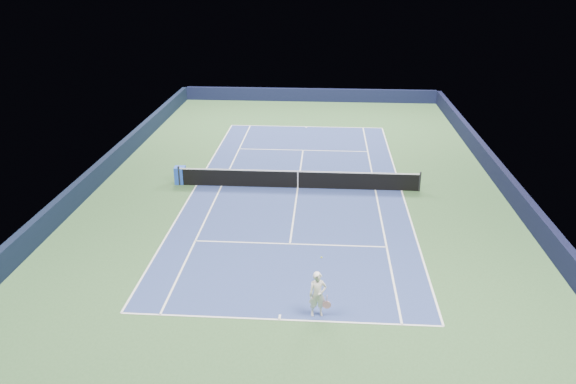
{
  "coord_description": "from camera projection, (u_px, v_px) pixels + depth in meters",
  "views": [
    {
      "loc": [
        1.38,
        -27.7,
        11.29
      ],
      "look_at": [
        -0.32,
        -3.0,
        1.0
      ],
      "focal_mm": 35.0,
      "sensor_mm": 36.0,
      "label": 1
    }
  ],
  "objects": [
    {
      "name": "wall_right",
      "position": [
        506.0,
        184.0,
        29.04
      ],
      "size": [
        0.35,
        40.0,
        1.1
      ],
      "primitive_type": "cube",
      "color": "black",
      "rests_on": "ground"
    },
    {
      "name": "baseline_far",
      "position": [
        306.0,
        127.0,
        40.88
      ],
      "size": [
        10.97,
        0.08,
        0.0
      ],
      "primitive_type": "cube",
      "color": "white",
      "rests_on": "ground"
    },
    {
      "name": "tennis_net",
      "position": [
        298.0,
        179.0,
        29.74
      ],
      "size": [
        12.9,
        0.1,
        1.07
      ],
      "color": "black",
      "rests_on": "ground"
    },
    {
      "name": "court_surface",
      "position": [
        298.0,
        188.0,
        29.94
      ],
      "size": [
        10.97,
        23.77,
        0.01
      ],
      "primitive_type": "cube",
      "color": "navy",
      "rests_on": "ground"
    },
    {
      "name": "service_line_near",
      "position": [
        290.0,
        244.0,
        24.04
      ],
      "size": [
        8.23,
        0.08,
        0.0
      ],
      "primitive_type": "cube",
      "color": "white",
      "rests_on": "ground"
    },
    {
      "name": "sideline_doubles_left",
      "position": [
        196.0,
        185.0,
        30.28
      ],
      "size": [
        0.08,
        23.77,
        0.0
      ],
      "primitive_type": "cube",
      "color": "white",
      "rests_on": "ground"
    },
    {
      "name": "center_mark_near",
      "position": [
        280.0,
        317.0,
        19.12
      ],
      "size": [
        0.08,
        0.3,
        0.0
      ],
      "primitive_type": "cube",
      "color": "white",
      "rests_on": "ground"
    },
    {
      "name": "tennis_player",
      "position": [
        318.0,
        294.0,
        18.93
      ],
      "size": [
        0.8,
        1.29,
        1.72
      ],
      "color": "white",
      "rests_on": "ground"
    },
    {
      "name": "ground",
      "position": [
        298.0,
        188.0,
        29.94
      ],
      "size": [
        40.0,
        40.0,
        0.0
      ],
      "primitive_type": "plane",
      "color": "#2F512C",
      "rests_on": "ground"
    },
    {
      "name": "center_mark_far",
      "position": [
        306.0,
        127.0,
        40.75
      ],
      "size": [
        0.08,
        0.3,
        0.0
      ],
      "primitive_type": "cube",
      "color": "white",
      "rests_on": "ground"
    },
    {
      "name": "baseline_near",
      "position": [
        279.0,
        320.0,
        18.99
      ],
      "size": [
        10.97,
        0.08,
        0.0
      ],
      "primitive_type": "cube",
      "color": "white",
      "rests_on": "ground"
    },
    {
      "name": "wall_left",
      "position": [
        99.0,
        173.0,
        30.41
      ],
      "size": [
        0.35,
        40.0,
        1.1
      ],
      "primitive_type": "cube",
      "color": "black",
      "rests_on": "ground"
    },
    {
      "name": "sideline_doubles_right",
      "position": [
        401.0,
        190.0,
        29.59
      ],
      "size": [
        0.08,
        23.77,
        0.0
      ],
      "primitive_type": "cube",
      "color": "white",
      "rests_on": "ground"
    },
    {
      "name": "center_service_line",
      "position": [
        298.0,
        188.0,
        29.93
      ],
      "size": [
        0.08,
        12.8,
        0.0
      ],
      "primitive_type": "cube",
      "color": "white",
      "rests_on": "ground"
    },
    {
      "name": "sideline_singles_left",
      "position": [
        222.0,
        186.0,
        30.2
      ],
      "size": [
        0.08,
        23.77,
        0.0
      ],
      "primitive_type": "cube",
      "color": "white",
      "rests_on": "ground"
    },
    {
      "name": "wall_far",
      "position": [
        310.0,
        95.0,
        47.99
      ],
      "size": [
        22.0,
        0.35,
        1.1
      ],
      "primitive_type": "cube",
      "color": "black",
      "rests_on": "ground"
    },
    {
      "name": "sponsor_cube",
      "position": [
        180.0,
        175.0,
        30.38
      ],
      "size": [
        0.64,
        0.57,
        0.95
      ],
      "color": "blue",
      "rests_on": "ground"
    },
    {
      "name": "service_line_far",
      "position": [
        303.0,
        150.0,
        35.83
      ],
      "size": [
        8.23,
        0.08,
        0.0
      ],
      "primitive_type": "cube",
      "color": "white",
      "rests_on": "ground"
    },
    {
      "name": "sideline_singles_right",
      "position": [
        375.0,
        190.0,
        29.67
      ],
      "size": [
        0.08,
        23.77,
        0.0
      ],
      "primitive_type": "cube",
      "color": "white",
      "rests_on": "ground"
    }
  ]
}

